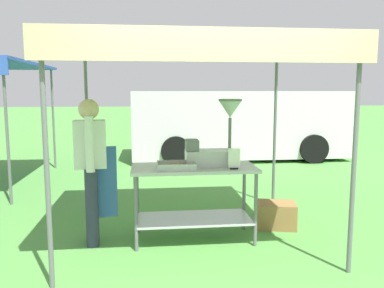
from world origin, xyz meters
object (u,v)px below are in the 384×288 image
stall_canopy (193,51)px  van_white (238,123)px  vendor (91,164)px  supply_crate (276,215)px  donut_cart (194,186)px  menu_sign (234,160)px  donut_fryer (215,142)px  donut_tray (176,167)px

stall_canopy → van_white: bearing=71.9°
vendor → supply_crate: (2.20, 0.28, -0.75)m
donut_cart → supply_crate: size_ratio=2.55×
menu_sign → vendor: size_ratio=0.14×
donut_cart → vendor: vendor is taller
donut_cart → donut_fryer: 0.55m
stall_canopy → menu_sign: stall_canopy is taller
donut_cart → donut_tray: (-0.21, -0.12, 0.25)m
menu_sign → vendor: bearing=171.5°
stall_canopy → donut_tray: 1.29m
donut_fryer → van_white: size_ratio=0.14×
vendor → van_white: size_ratio=0.31×
van_white → donut_tray: bearing=-109.4°
supply_crate → donut_cart: bearing=-164.2°
donut_fryer → stall_canopy: bearing=162.0°
donut_cart → donut_tray: donut_tray is taller
donut_cart → van_white: size_ratio=0.26×
van_white → donut_cart: bearing=-107.8°
stall_canopy → donut_fryer: stall_canopy is taller
donut_tray → vendor: size_ratio=0.26×
donut_tray → donut_fryer: (0.45, 0.14, 0.25)m
supply_crate → van_white: (0.69, 5.19, 0.72)m
donut_fryer → supply_crate: 1.31m
donut_cart → donut_fryer: bearing=4.8°
stall_canopy → supply_crate: stall_canopy is taller
donut_fryer → vendor: size_ratio=0.47×
donut_tray → vendor: (-0.92, 0.15, 0.03)m
van_white → donut_fryer: bearing=-105.6°
donut_tray → van_white: 5.95m
donut_tray → van_white: (1.97, 5.61, 0.00)m
donut_fryer → menu_sign: donut_fryer is taller
donut_fryer → supply_crate: size_ratio=1.38×
donut_tray → menu_sign: 0.63m
donut_cart → menu_sign: size_ratio=6.14×
donut_cart → stall_canopy: bearing=90.0°
donut_tray → supply_crate: size_ratio=0.76×
van_white → supply_crate: bearing=-97.6°
menu_sign → vendor: (-1.55, 0.23, -0.05)m
vendor → stall_canopy: bearing=3.5°
vendor → supply_crate: size_ratio=2.95×
donut_fryer → vendor: bearing=179.7°
menu_sign → supply_crate: bearing=37.7°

